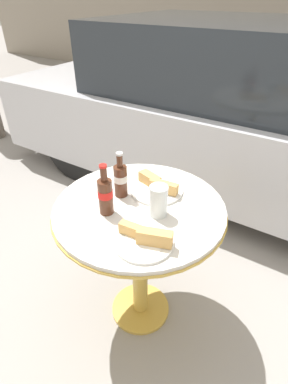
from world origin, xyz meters
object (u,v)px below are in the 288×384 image
cola_bottle_left (105,195)px  drinking_glass (158,202)px  bistro_table (140,231)px  cola_bottle_right (121,179)px  parked_car (249,115)px  lunch_plate_far (145,239)px  lunch_plate_near (156,187)px

cola_bottle_left → drinking_glass: bearing=29.0°
bistro_table → cola_bottle_right: (-0.12, 0.02, 0.24)m
parked_car → lunch_plate_far: bearing=-85.6°
cola_bottle_right → parked_car: size_ratio=0.05×
lunch_plate_near → parked_car: 1.61m
bistro_table → cola_bottle_left: (-0.09, -0.12, 0.24)m
cola_bottle_left → cola_bottle_right: size_ratio=1.06×
cola_bottle_right → drinking_glass: (0.22, -0.03, -0.02)m
lunch_plate_near → parked_car: parked_car is taller
drinking_glass → lunch_plate_near: drinking_glass is taller
lunch_plate_far → parked_car: 1.94m
cola_bottle_right → cola_bottle_left: bearing=-79.7°
parked_car → bistro_table: bearing=-90.0°
bistro_table → lunch_plate_far: size_ratio=3.36×
cola_bottle_left → bistro_table: bearing=51.8°
bistro_table → parked_car: parked_car is taller
drinking_glass → lunch_plate_near: 0.19m
cola_bottle_right → drinking_glass: cola_bottle_right is taller
cola_bottle_left → cola_bottle_right: cola_bottle_left is taller
cola_bottle_right → drinking_glass: bearing=-8.8°
bistro_table → lunch_plate_far: lunch_plate_far is taller
lunch_plate_near → parked_car: size_ratio=0.06×
lunch_plate_near → lunch_plate_far: bearing=-66.1°
lunch_plate_far → parked_car: (-0.15, 1.93, -0.14)m
bistro_table → drinking_glass: 0.24m
bistro_table → cola_bottle_left: cola_bottle_left is taller
bistro_table → lunch_plate_near: lunch_plate_near is taller
cola_bottle_right → parked_car: 1.74m
drinking_glass → parked_car: size_ratio=0.03×
cola_bottle_right → lunch_plate_far: bearing=-38.5°
cola_bottle_right → parked_car: parked_car is taller
cola_bottle_left → drinking_glass: 0.22m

